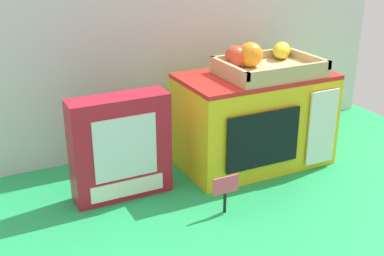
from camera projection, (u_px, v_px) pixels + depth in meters
name	position (u px, v px, depth m)	size (l,w,h in m)	color
ground_plane	(194.00, 175.00, 1.45)	(1.70, 1.70, 0.00)	#219E54
display_back_panel	(157.00, 24.00, 1.51)	(1.61, 0.03, 0.78)	silver
toy_microwave	(255.00, 120.00, 1.47)	(0.44, 0.25, 0.27)	yellow
food_groups_crate	(264.00, 64.00, 1.42)	(0.28, 0.21, 0.09)	tan
cookie_set_box	(121.00, 147.00, 1.29)	(0.26, 0.08, 0.27)	#B2192D
price_sign	(226.00, 189.00, 1.23)	(0.07, 0.01, 0.10)	black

